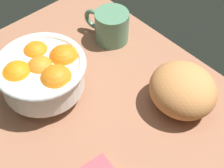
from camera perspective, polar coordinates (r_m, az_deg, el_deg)
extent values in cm
cube|color=#956147|center=(79.25, -3.75, -1.71)|extent=(65.23, 52.97, 3.00)
cylinder|color=white|center=(77.71, -11.15, -0.83)|extent=(9.29, 9.29, 2.91)
cylinder|color=white|center=(74.19, -11.68, 1.48)|extent=(17.91, 17.91, 6.52)
torus|color=white|center=(71.84, -12.09, 3.21)|extent=(19.51, 19.51, 1.60)
sphere|color=orange|center=(73.00, -15.52, 1.22)|extent=(6.87, 6.87, 6.87)
sphere|color=orange|center=(76.55, -12.55, 4.75)|extent=(6.45, 6.45, 6.45)
sphere|color=orange|center=(70.20, -9.25, 0.36)|extent=(7.30, 7.30, 7.30)
sphere|color=orange|center=(73.14, -11.86, 2.23)|extent=(6.43, 6.43, 6.43)
sphere|color=orange|center=(74.13, -8.03, 3.92)|extent=(7.14, 7.14, 7.14)
ellipsoid|color=#CB8249|center=(73.17, 11.85, -0.94)|extent=(16.36, 15.41, 9.90)
cylinder|color=#518262|center=(87.24, -0.02, 9.65)|extent=(8.64, 8.64, 8.29)
torus|color=#518262|center=(89.64, -3.05, 10.86)|extent=(5.95, 2.71, 5.84)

